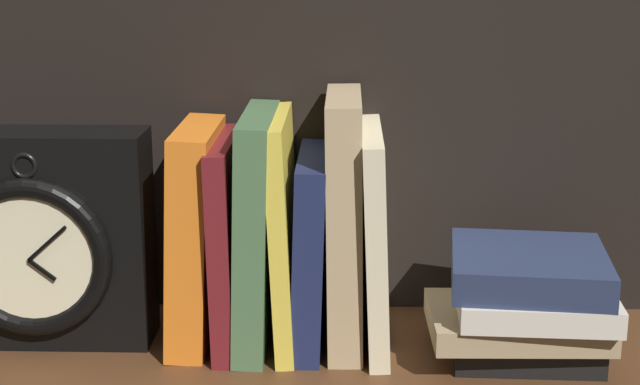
{
  "coord_description": "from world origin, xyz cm",
  "views": [
    {
      "loc": [
        6.51,
        -83.94,
        38.05
      ],
      "look_at": [
        4.01,
        3.43,
        14.65
      ],
      "focal_mm": 54.27,
      "sensor_mm": 36.0,
      "label": 1
    }
  ],
  "objects_px": {
    "book_tan_shortstories": "(345,221)",
    "book_stack_side": "(526,304)",
    "book_orange_pandolfini": "(196,234)",
    "book_green_romantic": "(257,229)",
    "book_cream_twain": "(375,237)",
    "framed_clock": "(40,241)",
    "book_yellow_seinlanguage": "(284,230)",
    "book_navy_bierce": "(310,249)",
    "book_maroon_dawkins": "(228,240)"
  },
  "relations": [
    {
      "from": "book_navy_bierce",
      "to": "book_stack_side",
      "type": "xyz_separation_m",
      "value": [
        0.2,
        -0.04,
        -0.04
      ]
    },
    {
      "from": "book_tan_shortstories",
      "to": "book_yellow_seinlanguage",
      "type": "bearing_deg",
      "value": 180.0
    },
    {
      "from": "book_maroon_dawkins",
      "to": "framed_clock",
      "type": "xyz_separation_m",
      "value": [
        -0.18,
        -0.01,
        0.0
      ]
    },
    {
      "from": "book_green_romantic",
      "to": "book_maroon_dawkins",
      "type": "bearing_deg",
      "value": 180.0
    },
    {
      "from": "book_tan_shortstories",
      "to": "book_stack_side",
      "type": "relative_size",
      "value": 1.43
    },
    {
      "from": "book_navy_bierce",
      "to": "book_stack_side",
      "type": "relative_size",
      "value": 1.09
    },
    {
      "from": "book_maroon_dawkins",
      "to": "book_yellow_seinlanguage",
      "type": "height_order",
      "value": "book_yellow_seinlanguage"
    },
    {
      "from": "book_orange_pandolfini",
      "to": "book_maroon_dawkins",
      "type": "height_order",
      "value": "book_orange_pandolfini"
    },
    {
      "from": "framed_clock",
      "to": "book_stack_side",
      "type": "xyz_separation_m",
      "value": [
        0.45,
        -0.03,
        -0.05
      ]
    },
    {
      "from": "book_yellow_seinlanguage",
      "to": "book_navy_bierce",
      "type": "distance_m",
      "value": 0.03
    },
    {
      "from": "book_yellow_seinlanguage",
      "to": "book_navy_bierce",
      "type": "height_order",
      "value": "book_yellow_seinlanguage"
    },
    {
      "from": "book_orange_pandolfini",
      "to": "book_green_romantic",
      "type": "bearing_deg",
      "value": 0.0
    },
    {
      "from": "book_orange_pandolfini",
      "to": "book_cream_twain",
      "type": "relative_size",
      "value": 1.01
    },
    {
      "from": "book_yellow_seinlanguage",
      "to": "book_orange_pandolfini",
      "type": "bearing_deg",
      "value": 180.0
    },
    {
      "from": "book_orange_pandolfini",
      "to": "book_stack_side",
      "type": "relative_size",
      "value": 1.25
    },
    {
      "from": "book_maroon_dawkins",
      "to": "book_green_romantic",
      "type": "relative_size",
      "value": 0.89
    },
    {
      "from": "book_yellow_seinlanguage",
      "to": "book_tan_shortstories",
      "type": "xyz_separation_m",
      "value": [
        0.06,
        0.0,
        0.01
      ]
    },
    {
      "from": "book_green_romantic",
      "to": "book_tan_shortstories",
      "type": "height_order",
      "value": "book_tan_shortstories"
    },
    {
      "from": "book_yellow_seinlanguage",
      "to": "framed_clock",
      "type": "relative_size",
      "value": 1.07
    },
    {
      "from": "book_yellow_seinlanguage",
      "to": "framed_clock",
      "type": "distance_m",
      "value": 0.23
    },
    {
      "from": "book_orange_pandolfini",
      "to": "book_green_romantic",
      "type": "relative_size",
      "value": 0.94
    },
    {
      "from": "book_maroon_dawkins",
      "to": "book_stack_side",
      "type": "xyz_separation_m",
      "value": [
        0.28,
        -0.04,
        -0.04
      ]
    },
    {
      "from": "book_maroon_dawkins",
      "to": "book_yellow_seinlanguage",
      "type": "xyz_separation_m",
      "value": [
        0.05,
        0.0,
        0.01
      ]
    },
    {
      "from": "book_green_romantic",
      "to": "book_stack_side",
      "type": "height_order",
      "value": "book_green_romantic"
    },
    {
      "from": "book_cream_twain",
      "to": "book_orange_pandolfini",
      "type": "bearing_deg",
      "value": 180.0
    },
    {
      "from": "book_navy_bierce",
      "to": "book_tan_shortstories",
      "type": "relative_size",
      "value": 0.76
    },
    {
      "from": "book_tan_shortstories",
      "to": "book_cream_twain",
      "type": "relative_size",
      "value": 1.16
    },
    {
      "from": "book_tan_shortstories",
      "to": "framed_clock",
      "type": "distance_m",
      "value": 0.29
    },
    {
      "from": "book_orange_pandolfini",
      "to": "book_navy_bierce",
      "type": "bearing_deg",
      "value": 0.0
    },
    {
      "from": "book_tan_shortstories",
      "to": "book_cream_twain",
      "type": "xyz_separation_m",
      "value": [
        0.03,
        0.0,
        -0.02
      ]
    },
    {
      "from": "book_stack_side",
      "to": "book_cream_twain",
      "type": "bearing_deg",
      "value": 163.05
    },
    {
      "from": "book_stack_side",
      "to": "book_maroon_dawkins",
      "type": "bearing_deg",
      "value": 171.38
    },
    {
      "from": "book_navy_bierce",
      "to": "framed_clock",
      "type": "distance_m",
      "value": 0.26
    },
    {
      "from": "book_navy_bierce",
      "to": "framed_clock",
      "type": "height_order",
      "value": "framed_clock"
    },
    {
      "from": "book_green_romantic",
      "to": "book_navy_bierce",
      "type": "bearing_deg",
      "value": 0.0
    },
    {
      "from": "book_cream_twain",
      "to": "book_stack_side",
      "type": "relative_size",
      "value": 1.23
    },
    {
      "from": "book_orange_pandolfini",
      "to": "book_green_romantic",
      "type": "distance_m",
      "value": 0.06
    },
    {
      "from": "book_maroon_dawkins",
      "to": "book_stack_side",
      "type": "bearing_deg",
      "value": -8.62
    },
    {
      "from": "book_tan_shortstories",
      "to": "framed_clock",
      "type": "xyz_separation_m",
      "value": [
        -0.29,
        -0.01,
        -0.02
      ]
    },
    {
      "from": "framed_clock",
      "to": "book_green_romantic",
      "type": "bearing_deg",
      "value": 4.03
    },
    {
      "from": "book_cream_twain",
      "to": "framed_clock",
      "type": "relative_size",
      "value": 1.0
    },
    {
      "from": "book_orange_pandolfini",
      "to": "book_green_romantic",
      "type": "xyz_separation_m",
      "value": [
        0.06,
        0.0,
        0.01
      ]
    },
    {
      "from": "book_green_romantic",
      "to": "framed_clock",
      "type": "height_order",
      "value": "book_green_romantic"
    },
    {
      "from": "framed_clock",
      "to": "book_stack_side",
      "type": "bearing_deg",
      "value": -3.5
    },
    {
      "from": "book_green_romantic",
      "to": "book_yellow_seinlanguage",
      "type": "relative_size",
      "value": 1.01
    },
    {
      "from": "book_green_romantic",
      "to": "book_navy_bierce",
      "type": "height_order",
      "value": "book_green_romantic"
    },
    {
      "from": "book_navy_bierce",
      "to": "book_stack_side",
      "type": "bearing_deg",
      "value": -11.94
    },
    {
      "from": "book_green_romantic",
      "to": "book_navy_bierce",
      "type": "xyz_separation_m",
      "value": [
        0.05,
        0.0,
        -0.02
      ]
    },
    {
      "from": "book_orange_pandolfini",
      "to": "book_cream_twain",
      "type": "distance_m",
      "value": 0.17
    },
    {
      "from": "book_green_romantic",
      "to": "book_cream_twain",
      "type": "xyz_separation_m",
      "value": [
        0.11,
        0.0,
        -0.01
      ]
    }
  ]
}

